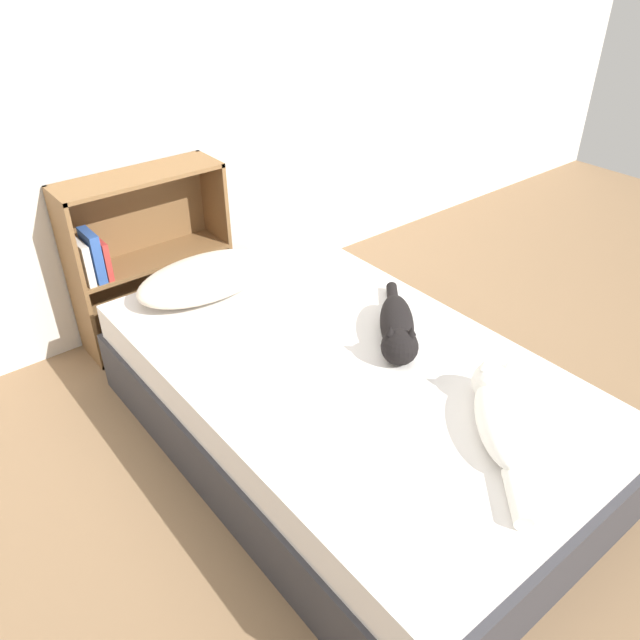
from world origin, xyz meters
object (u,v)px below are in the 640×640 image
cat_light (500,414)px  cat_dark (397,329)px  bookshelf (142,255)px  bed (343,403)px  pillow (206,277)px

cat_light → cat_dark: size_ratio=1.06×
cat_light → bookshelf: 1.94m
bed → cat_light: (0.14, -0.61, 0.29)m
pillow → cat_light: size_ratio=1.25×
bed → bookshelf: size_ratio=2.28×
bed → cat_dark: cat_dark is taller
cat_dark → pillow: bearing=-113.9°
pillow → cat_dark: size_ratio=1.33×
cat_dark → bookshelf: bookshelf is taller
bed → pillow: bearing=100.8°
pillow → cat_dark: cat_dark is taller
bed → cat_dark: size_ratio=4.10×
bed → bookshelf: (-0.22, 1.29, 0.23)m
bookshelf → cat_light: bearing=-79.0°
cat_dark → bookshelf: bearing=-119.7°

